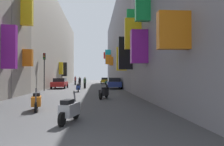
{
  "coord_description": "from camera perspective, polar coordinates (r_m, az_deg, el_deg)",
  "views": [
    {
      "loc": [
        1.48,
        -2.77,
        1.67
      ],
      "look_at": [
        3.11,
        18.46,
        2.03
      ],
      "focal_mm": 33.91,
      "sensor_mm": 36.0,
      "label": 1
    }
  ],
  "objects": [
    {
      "name": "ground_plane",
      "position": [
        32.85,
        -6.98,
        -3.88
      ],
      "size": [
        140.0,
        140.0,
        0.0
      ],
      "primitive_type": "plane",
      "color": "#424244"
    },
    {
      "name": "pedestrian_near_left",
      "position": [
        30.07,
        -7.35,
        -2.62
      ],
      "size": [
        0.43,
        0.43,
        1.61
      ],
      "color": "black",
      "rests_on": "ground"
    },
    {
      "name": "scooter_green",
      "position": [
        44.33,
        -1.53,
        -2.53
      ],
      "size": [
        0.75,
        1.89,
        1.13
      ],
      "color": "#287F3D",
      "rests_on": "ground"
    },
    {
      "name": "traffic_light_near_corner",
      "position": [
        26.07,
        -17.79,
        2.01
      ],
      "size": [
        0.26,
        0.34,
        4.43
      ],
      "color": "#2D2D2D",
      "rests_on": "ground"
    },
    {
      "name": "pedestrian_near_right",
      "position": [
        32.87,
        -8.7,
        -2.46
      ],
      "size": [
        0.5,
        0.5,
        1.63
      ],
      "color": "black",
      "rests_on": "ground"
    },
    {
      "name": "scooter_orange",
      "position": [
        11.2,
        -19.71,
        -7.12
      ],
      "size": [
        0.66,
        1.78,
        1.13
      ],
      "color": "orange",
      "rests_on": "ground"
    },
    {
      "name": "scooter_black",
      "position": [
        16.1,
        -2.21,
        -5.28
      ],
      "size": [
        0.8,
        1.7,
        1.13
      ],
      "color": "black",
      "rests_on": "ground"
    },
    {
      "name": "parked_car_red",
      "position": [
        30.78,
        -13.89,
        -2.63
      ],
      "size": [
        1.96,
        4.22,
        1.45
      ],
      "color": "#B21E1E",
      "rests_on": "ground"
    },
    {
      "name": "parked_car_yellow",
      "position": [
        50.91,
        -2.04,
        -2.0
      ],
      "size": [
        1.85,
        4.33,
        1.43
      ],
      "color": "gold",
      "rests_on": "ground"
    },
    {
      "name": "traffic_light_far_corner",
      "position": [
        38.74,
        -13.36,
        0.6
      ],
      "size": [
        0.26,
        0.34,
        3.96
      ],
      "color": "#2D2D2D",
      "rests_on": "ground"
    },
    {
      "name": "scooter_blue",
      "position": [
        23.51,
        -9.11,
        -3.91
      ],
      "size": [
        0.55,
        1.95,
        1.13
      ],
      "color": "#2D4CAD",
      "rests_on": "ground"
    },
    {
      "name": "parked_car_blue",
      "position": [
        28.96,
        0.5,
        -2.71
      ],
      "size": [
        1.97,
        3.95,
        1.52
      ],
      "color": "navy",
      "rests_on": "ground"
    },
    {
      "name": "building_left_mid_c",
      "position": [
        43.66,
        -16.99,
        6.46
      ],
      "size": [
        6.99,
        41.04,
        14.58
      ],
      "color": "#B2A899",
      "rests_on": "ground"
    },
    {
      "name": "building_right_mid_b",
      "position": [
        42.79,
        4.45,
        6.97
      ],
      "size": [
        7.34,
        41.8,
        15.16
      ],
      "color": "gray",
      "rests_on": "ground"
    },
    {
      "name": "pedestrian_mid_street",
      "position": [
        42.75,
        -9.87,
        -2.01
      ],
      "size": [
        0.47,
        0.47,
        1.77
      ],
      "color": "black",
      "rests_on": "ground"
    },
    {
      "name": "scooter_silver",
      "position": [
        7.98,
        -11.41,
        -9.68
      ],
      "size": [
        0.71,
        1.76,
        1.13
      ],
      "color": "#ADADB2",
      "rests_on": "ground"
    }
  ]
}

